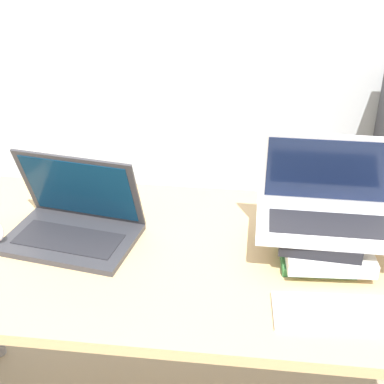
% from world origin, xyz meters
% --- Properties ---
extents(desk, '(1.68, 0.72, 0.77)m').
position_xyz_m(desk, '(0.00, 0.36, 0.69)').
color(desk, tan).
rests_on(desk, ground_plane).
extents(laptop_left, '(0.38, 0.29, 0.24)m').
position_xyz_m(laptop_left, '(-0.30, 0.39, 0.82)').
color(laptop_left, '#333338').
rests_on(laptop_left, desk).
extents(book_stack, '(0.24, 0.29, 0.09)m').
position_xyz_m(book_stack, '(0.37, 0.39, 0.82)').
color(book_stack, '#33753D').
rests_on(book_stack, desk).
extents(laptop_on_books, '(0.36, 0.23, 0.23)m').
position_xyz_m(laptop_on_books, '(0.38, 0.41, 0.91)').
color(laptop_on_books, silver).
rests_on(laptop_on_books, book_stack).
extents(wireless_keyboard, '(0.31, 0.14, 0.01)m').
position_xyz_m(wireless_keyboard, '(0.40, 0.15, 0.78)').
color(wireless_keyboard, silver).
rests_on(wireless_keyboard, desk).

